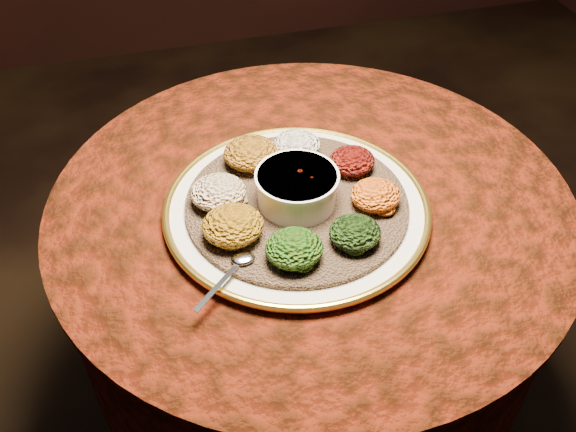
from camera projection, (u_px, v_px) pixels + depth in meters
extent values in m
plane|color=black|center=(304.00, 408.00, 1.67)|extent=(4.00, 4.00, 0.00)
cylinder|color=black|center=(304.00, 404.00, 1.66)|extent=(0.44, 0.44, 0.04)
cylinder|color=black|center=(307.00, 328.00, 1.44)|extent=(0.12, 0.12, 0.68)
cylinder|color=black|center=(311.00, 210.00, 1.19)|extent=(0.80, 0.80, 0.04)
cylinder|color=#491206|center=(309.00, 263.00, 1.29)|extent=(0.93, 0.93, 0.34)
cylinder|color=#491206|center=(311.00, 199.00, 1.17)|extent=(0.96, 0.96, 0.01)
cylinder|color=silver|center=(297.00, 209.00, 1.13)|extent=(0.56, 0.56, 0.02)
torus|color=gold|center=(297.00, 207.00, 1.13)|extent=(0.47, 0.47, 0.01)
cylinder|color=brown|center=(297.00, 204.00, 1.12)|extent=(0.41, 0.41, 0.01)
cylinder|color=white|center=(297.00, 188.00, 1.10)|extent=(0.14, 0.14, 0.06)
cylinder|color=white|center=(297.00, 176.00, 1.08)|extent=(0.14, 0.14, 0.01)
cylinder|color=#541204|center=(297.00, 180.00, 1.08)|extent=(0.11, 0.11, 0.01)
ellipsoid|color=silver|center=(243.00, 258.00, 1.01)|extent=(0.04, 0.03, 0.01)
cube|color=silver|center=(217.00, 288.00, 0.97)|extent=(0.08, 0.08, 0.00)
ellipsoid|color=white|center=(297.00, 145.00, 1.20)|extent=(0.09, 0.09, 0.04)
ellipsoid|color=black|center=(352.00, 161.00, 1.17)|extent=(0.08, 0.08, 0.04)
ellipsoid|color=#A6760D|center=(375.00, 195.00, 1.10)|extent=(0.09, 0.08, 0.04)
ellipsoid|color=black|center=(355.00, 233.00, 1.03)|extent=(0.09, 0.08, 0.04)
ellipsoid|color=#963709|center=(294.00, 248.00, 1.00)|extent=(0.09, 0.09, 0.04)
ellipsoid|color=#9A6B0D|center=(233.00, 225.00, 1.04)|extent=(0.10, 0.10, 0.05)
ellipsoid|color=maroon|center=(218.00, 192.00, 1.10)|extent=(0.10, 0.09, 0.05)
ellipsoid|color=#A06813|center=(251.00, 153.00, 1.18)|extent=(0.10, 0.10, 0.05)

